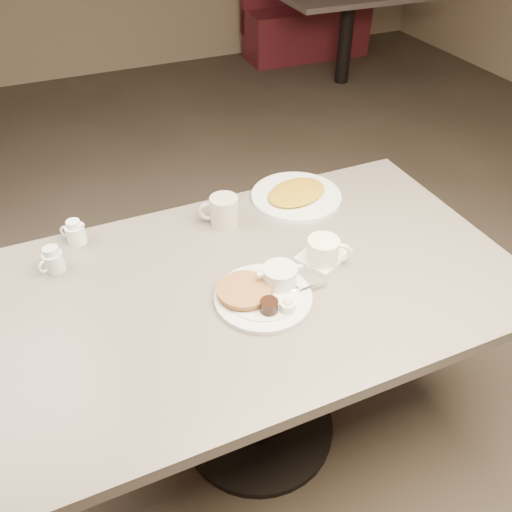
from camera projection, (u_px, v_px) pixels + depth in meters
name	position (u px, v px, depth m)	size (l,w,h in m)	color
room	(260.00, 47.00, 1.09)	(7.04, 8.04, 2.84)	#4C3F33
diner_table	(259.00, 320.00, 1.61)	(1.50, 0.90, 0.75)	slate
main_plate	(264.00, 291.00, 1.43)	(0.34, 0.30, 0.07)	silver
coffee_mug_near	(324.00, 252.00, 1.53)	(0.14, 0.12, 0.09)	white
napkin	(323.00, 256.00, 1.57)	(0.18, 0.17, 0.02)	silver
coffee_mug_far	(223.00, 211.00, 1.68)	(0.14, 0.12, 0.10)	beige
creamer_left	(53.00, 260.00, 1.51)	(0.08, 0.07, 0.08)	silver
creamer_right	(75.00, 233.00, 1.62)	(0.08, 0.07, 0.08)	white
hash_plate	(296.00, 195.00, 1.83)	(0.40, 0.40, 0.04)	white
booth_back_right	(308.00, 13.00, 4.95)	(1.21, 1.42, 1.12)	maroon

